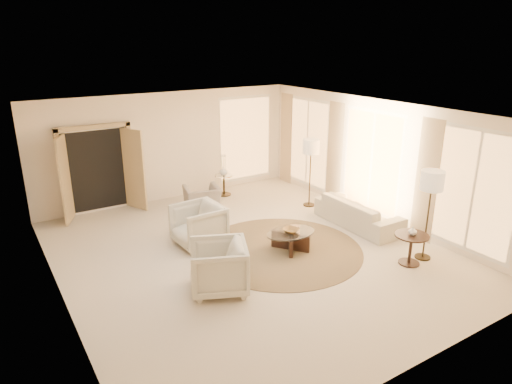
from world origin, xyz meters
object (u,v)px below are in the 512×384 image
end_table (411,244)px  end_vase (413,231)px  bowl (291,230)px  sofa (358,212)px  armchair_right (218,265)px  side_vase (224,171)px  armchair_left (198,223)px  side_table (224,183)px  floor_lamp_far (432,185)px  floor_lamp_near (311,150)px  coffee_table (291,239)px  accent_chair (202,194)px

end_table → end_vase: size_ratio=3.79×
bowl → sofa: bearing=5.8°
armchair_right → side_vase: bearing=174.7°
side_vase → end_table: bearing=-78.9°
armchair_right → side_vase: armchair_right is taller
sofa → armchair_left: armchair_left is taller
armchair_right → side_table: bearing=174.7°
side_table → floor_lamp_far: bearing=-74.7°
floor_lamp_near → floor_lamp_far: size_ratio=0.98×
coffee_table → floor_lamp_near: size_ratio=0.62×
armchair_right → side_table: armchair_right is taller
end_vase → floor_lamp_far: bearing=2.3°
end_vase → bowl: bearing=132.7°
accent_chair → sofa: bearing=142.8°
side_table → accent_chair: bearing=-148.1°
coffee_table → armchair_left: bearing=139.8°
accent_chair → bowl: (0.44, -3.14, 0.06)m
end_vase → armchair_left: bearing=135.9°
floor_lamp_near → bowl: 2.87m
armchair_right → side_table: (2.45, 4.33, -0.14)m
coffee_table → bowl: (0.00, -0.00, 0.18)m
side_table → armchair_right: bearing=-119.5°
accent_chair → side_vase: bearing=-136.0°
coffee_table → armchair_right: bearing=-162.8°
sofa → armchair_left: bearing=74.5°
floor_lamp_far → side_vase: 5.66m
floor_lamp_near → sofa: bearing=-85.6°
end_vase → side_vase: (-1.06, 5.42, 0.00)m
floor_lamp_far → armchair_right: bearing=164.8°
sofa → floor_lamp_near: floor_lamp_near is taller
bowl → floor_lamp_far: bearing=-40.2°
accent_chair → coffee_table: (0.44, -3.14, -0.13)m
armchair_right → bowl: 2.05m
coffee_table → end_vase: bearing=-47.3°
accent_chair → coffee_table: bearing=110.2°
armchair_left → coffee_table: 1.92m
accent_chair → bowl: 3.18m
floor_lamp_near → bowl: (-1.94, -1.83, -1.04)m
armchair_right → side_vase: (2.45, 4.33, 0.20)m
floor_lamp_near → bowl: size_ratio=5.50×
end_table → side_table: bearing=101.1°
accent_chair → floor_lamp_far: bearing=128.9°
floor_lamp_near → side_vase: size_ratio=7.24×
sofa → end_vase: 2.00m
armchair_left → coffee_table: armchair_left is taller
side_table → floor_lamp_near: (1.45, -1.89, 1.13)m
side_table → bowl: side_table is taller
armchair_left → end_table: 4.20m
armchair_right → end_vase: (3.52, -1.09, 0.20)m
armchair_left → side_vase: armchair_left is taller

